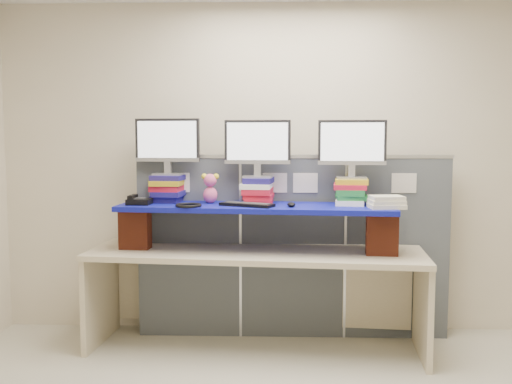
{
  "coord_description": "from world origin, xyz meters",
  "views": [
    {
      "loc": [
        -0.16,
        -2.9,
        1.67
      ],
      "look_at": [
        -0.3,
        1.48,
        1.25
      ],
      "focal_mm": 40.0,
      "sensor_mm": 36.0,
      "label": 1
    }
  ],
  "objects_px": {
    "monitor_center": "(258,145)",
    "desk_phone": "(139,201)",
    "monitor_right": "(352,146)",
    "monitor_left": "(168,143)",
    "keyboard": "(247,205)",
    "desk": "(256,270)",
    "blue_board": "(256,207)"
  },
  "relations": [
    {
      "from": "monitor_left",
      "to": "keyboard",
      "type": "relative_size",
      "value": 1.2
    },
    {
      "from": "desk",
      "to": "desk_phone",
      "type": "distance_m",
      "value": 1.07
    },
    {
      "from": "desk",
      "to": "monitor_left",
      "type": "bearing_deg",
      "value": 170.8
    },
    {
      "from": "desk_phone",
      "to": "blue_board",
      "type": "bearing_deg",
      "value": 3.47
    },
    {
      "from": "blue_board",
      "to": "desk_phone",
      "type": "height_order",
      "value": "desk_phone"
    },
    {
      "from": "monitor_left",
      "to": "desk_phone",
      "type": "relative_size",
      "value": 2.83
    },
    {
      "from": "blue_board",
      "to": "monitor_center",
      "type": "relative_size",
      "value": 4.06
    },
    {
      "from": "monitor_left",
      "to": "desk",
      "type": "bearing_deg",
      "value": -9.2
    },
    {
      "from": "monitor_right",
      "to": "desk_phone",
      "type": "relative_size",
      "value": 2.83
    },
    {
      "from": "monitor_right",
      "to": "blue_board",
      "type": "bearing_deg",
      "value": -170.81
    },
    {
      "from": "monitor_center",
      "to": "monitor_right",
      "type": "distance_m",
      "value": 0.74
    },
    {
      "from": "desk",
      "to": "desk_phone",
      "type": "relative_size",
      "value": 14.38
    },
    {
      "from": "blue_board",
      "to": "monitor_left",
      "type": "height_order",
      "value": "monitor_left"
    },
    {
      "from": "desk_phone",
      "to": "monitor_center",
      "type": "bearing_deg",
      "value": 10.75
    },
    {
      "from": "monitor_center",
      "to": "desk_phone",
      "type": "xyz_separation_m",
      "value": [
        -0.92,
        -0.13,
        -0.43
      ]
    },
    {
      "from": "monitor_left",
      "to": "desk_phone",
      "type": "bearing_deg",
      "value": -130.12
    },
    {
      "from": "blue_board",
      "to": "keyboard",
      "type": "bearing_deg",
      "value": -120.72
    },
    {
      "from": "blue_board",
      "to": "monitor_right",
      "type": "bearing_deg",
      "value": 9.19
    },
    {
      "from": "monitor_left",
      "to": "desk_phone",
      "type": "distance_m",
      "value": 0.53
    },
    {
      "from": "monitor_center",
      "to": "keyboard",
      "type": "distance_m",
      "value": 0.5
    },
    {
      "from": "desk",
      "to": "desk_phone",
      "type": "bearing_deg",
      "value": -174.14
    },
    {
      "from": "monitor_right",
      "to": "desk_phone",
      "type": "height_order",
      "value": "monitor_right"
    },
    {
      "from": "blue_board",
      "to": "monitor_right",
      "type": "distance_m",
      "value": 0.88
    },
    {
      "from": "blue_board",
      "to": "monitor_right",
      "type": "xyz_separation_m",
      "value": [
        0.74,
        0.05,
        0.48
      ]
    },
    {
      "from": "monitor_left",
      "to": "monitor_right",
      "type": "distance_m",
      "value": 1.47
    },
    {
      "from": "desk_phone",
      "to": "monitor_right",
      "type": "bearing_deg",
      "value": 4.96
    },
    {
      "from": "blue_board",
      "to": "desk",
      "type": "bearing_deg",
      "value": 0.0
    },
    {
      "from": "keyboard",
      "to": "desk_phone",
      "type": "relative_size",
      "value": 2.35
    },
    {
      "from": "keyboard",
      "to": "desk_phone",
      "type": "height_order",
      "value": "desk_phone"
    },
    {
      "from": "monitor_left",
      "to": "monitor_center",
      "type": "xyz_separation_m",
      "value": [
        0.73,
        -0.07,
        -0.01
      ]
    },
    {
      "from": "blue_board",
      "to": "monitor_left",
      "type": "xyz_separation_m",
      "value": [
        -0.72,
        0.19,
        0.49
      ]
    },
    {
      "from": "desk",
      "to": "blue_board",
      "type": "distance_m",
      "value": 0.5
    }
  ]
}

